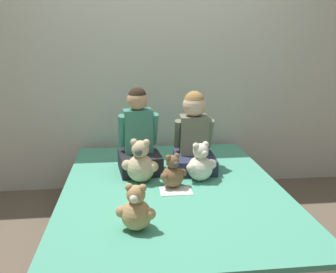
{
  "coord_description": "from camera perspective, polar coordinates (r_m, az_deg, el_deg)",
  "views": [
    {
      "loc": [
        -0.28,
        -2.24,
        1.38
      ],
      "look_at": [
        0.0,
        0.26,
        0.7
      ],
      "focal_mm": 38.0,
      "sensor_mm": 36.0,
      "label": 1
    }
  ],
  "objects": [
    {
      "name": "bed",
      "position": [
        2.55,
        0.68,
        -12.3
      ],
      "size": [
        1.49,
        1.93,
        0.42
      ],
      "color": "#2D2D33",
      "rests_on": "ground_plane"
    },
    {
      "name": "wall_behind_bed",
      "position": [
        3.31,
        -1.57,
        12.91
      ],
      "size": [
        8.0,
        0.06,
        2.5
      ],
      "color": "beige",
      "rests_on": "ground_plane"
    },
    {
      "name": "child_on_right",
      "position": [
        2.73,
        4.2,
        -0.01
      ],
      "size": [
        0.31,
        0.39,
        0.6
      ],
      "rotation": [
        0.0,
        0.0,
        -0.04
      ],
      "color": "#282D47",
      "rests_on": "bed"
    },
    {
      "name": "child_on_left",
      "position": [
        2.68,
        -4.73,
        -0.35
      ],
      "size": [
        0.34,
        0.36,
        0.63
      ],
      "rotation": [
        0.0,
        0.0,
        0.12
      ],
      "color": "black",
      "rests_on": "bed"
    },
    {
      "name": "teddy_bear_between_children",
      "position": [
        2.4,
        0.75,
        -5.92
      ],
      "size": [
        0.19,
        0.15,
        0.23
      ],
      "rotation": [
        0.0,
        0.0,
        0.41
      ],
      "color": "brown",
      "rests_on": "bed"
    },
    {
      "name": "teddy_bear_held_by_left_child",
      "position": [
        2.49,
        -4.43,
        -4.4
      ],
      "size": [
        0.25,
        0.2,
        0.31
      ],
      "rotation": [
        0.0,
        0.0,
        -0.27
      ],
      "color": "#D1B78E",
      "rests_on": "bed"
    },
    {
      "name": "teddy_bear_at_foot_of_bed",
      "position": [
        1.9,
        -5.11,
        -11.71
      ],
      "size": [
        0.21,
        0.16,
        0.26
      ],
      "rotation": [
        0.0,
        0.0,
        -0.27
      ],
      "color": "tan",
      "rests_on": "bed"
    },
    {
      "name": "ground_plane",
      "position": [
        2.65,
        0.66,
        -16.28
      ],
      "size": [
        14.0,
        14.0,
        0.0
      ],
      "primitive_type": "plane",
      "color": "brown"
    },
    {
      "name": "teddy_bear_held_by_right_child",
      "position": [
        2.52,
        5.22,
        -4.48
      ],
      "size": [
        0.23,
        0.18,
        0.28
      ],
      "rotation": [
        0.0,
        0.0,
        0.35
      ],
      "color": "silver",
      "rests_on": "bed"
    },
    {
      "name": "sign_card",
      "position": [
        2.38,
        1.26,
        -8.7
      ],
      "size": [
        0.21,
        0.15,
        0.0
      ],
      "color": "white",
      "rests_on": "bed"
    }
  ]
}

